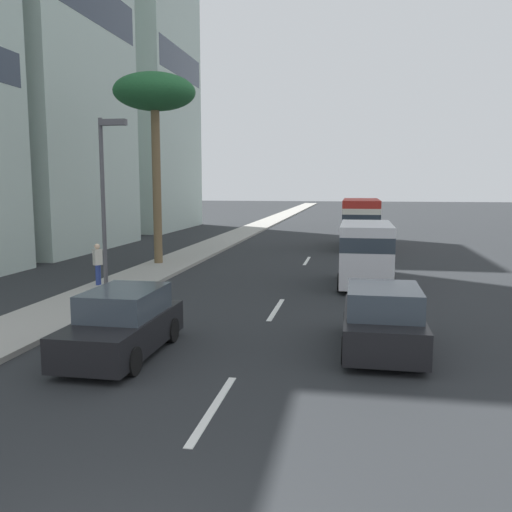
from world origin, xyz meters
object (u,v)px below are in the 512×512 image
object	(u,v)px
minibus_second	(361,221)
palm_tree	(155,96)
car_lead	(123,324)
street_lamp	(106,188)
pedestrian_near_lamp	(98,262)
car_third	(383,320)
van_fourth	(366,250)

from	to	relation	value
minibus_second	palm_tree	world-z (taller)	palm_tree
car_lead	palm_tree	world-z (taller)	palm_tree
car_lead	street_lamp	size ratio (longest dim) A/B	0.68
minibus_second	street_lamp	xyz separation A→B (m)	(-19.05, 8.61, 2.27)
minibus_second	pedestrian_near_lamp	bearing A→B (deg)	147.63
minibus_second	car_lead	bearing A→B (deg)	166.38
car_third	van_fourth	bearing A→B (deg)	1.76
minibus_second	palm_tree	xyz separation A→B (m)	(-10.05, 10.19, 6.68)
street_lamp	pedestrian_near_lamp	bearing A→B (deg)	32.97
car_lead	minibus_second	size ratio (longest dim) A/B	0.61
minibus_second	palm_tree	size ratio (longest dim) A/B	0.73
palm_tree	car_lead	bearing A→B (deg)	-162.92
minibus_second	pedestrian_near_lamp	size ratio (longest dim) A/B	4.17
minibus_second	pedestrian_near_lamp	world-z (taller)	minibus_second
pedestrian_near_lamp	minibus_second	bearing A→B (deg)	-175.36
car_lead	car_third	xyz separation A→B (m)	(1.45, -6.20, 0.02)
car_lead	palm_tree	size ratio (longest dim) A/B	0.44
van_fourth	street_lamp	size ratio (longest dim) A/B	0.76
car_third	street_lamp	distance (m)	10.19
car_third	van_fourth	distance (m)	8.83
pedestrian_near_lamp	street_lamp	size ratio (longest dim) A/B	0.27
car_lead	pedestrian_near_lamp	size ratio (longest dim) A/B	2.53
car_lead	palm_tree	distance (m)	16.62
car_lead	palm_tree	bearing A→B (deg)	-162.92
pedestrian_near_lamp	street_lamp	bearing A→B (deg)	69.97
minibus_second	van_fourth	distance (m)	13.91
minibus_second	palm_tree	bearing A→B (deg)	134.60
car_lead	minibus_second	xyz separation A→B (m)	(24.15, -5.85, 0.97)
van_fourth	pedestrian_near_lamp	xyz separation A→B (m)	(-2.44, 10.44, -0.41)
palm_tree	minibus_second	bearing A→B (deg)	-45.40
minibus_second	car_third	bearing A→B (deg)	-179.12
car_lead	van_fourth	distance (m)	11.86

